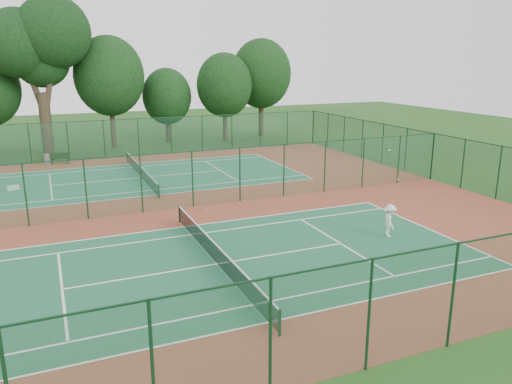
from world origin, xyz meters
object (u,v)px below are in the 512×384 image
at_px(trash_bin, 47,159).
at_px(big_tree, 39,43).
at_px(kit_bag, 13,188).
at_px(player_near, 390,221).
at_px(bench, 60,158).

bearing_deg(trash_bin, big_tree, 86.23).
height_order(trash_bin, kit_bag, trash_bin).
bearing_deg(player_near, bench, 52.73).
height_order(bench, big_tree, big_tree).
distance_m(bench, kit_bag, 8.87).
relative_size(trash_bin, big_tree, 0.06).
relative_size(player_near, trash_bin, 1.82).
height_order(kit_bag, big_tree, big_tree).
distance_m(trash_bin, bench, 0.99).
relative_size(trash_bin, bench, 0.55).
bearing_deg(big_tree, kit_bag, -101.43).
distance_m(trash_bin, kit_bag, 8.61).
height_order(trash_bin, bench, bench).
bearing_deg(bench, big_tree, 113.17).
bearing_deg(bench, trash_bin, -167.71).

